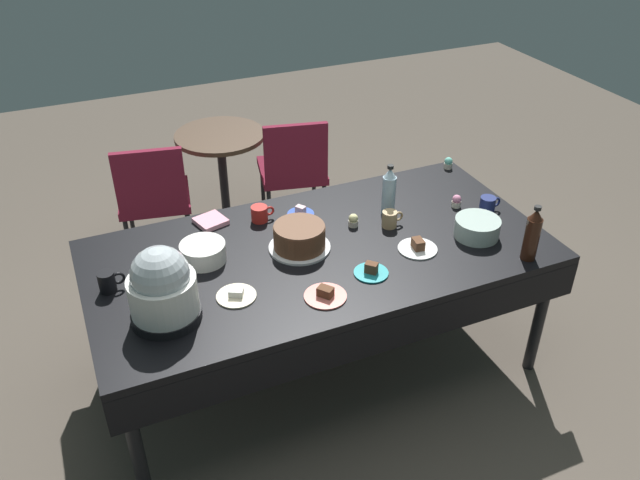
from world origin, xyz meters
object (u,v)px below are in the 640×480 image
dessert_plate_cobalt (301,213)px  round_cafe_table (222,164)px  glass_salad_bowl (477,228)px  coffee_mug_navy (488,205)px  soda_bottle_water (389,191)px  maroon_chair_right (293,167)px  soda_bottle_cola (532,235)px  coffee_mug_black (108,282)px  slow_cooker (162,288)px  coffee_mug_tan (390,219)px  dessert_plate_cream (236,295)px  coffee_mug_red (260,214)px  frosted_layer_cake (299,238)px  ceramic_snack_bowl (203,252)px  dessert_plate_teal (371,271)px  dessert_plate_coral (325,295)px  cupcake_vanilla (353,220)px  dessert_plate_white (418,247)px  cupcake_cocoa (457,201)px  cupcake_mint (448,163)px  maroon_chair_left (154,194)px  potluck_table (320,259)px

dessert_plate_cobalt → round_cafe_table: dessert_plate_cobalt is taller
glass_salad_bowl → coffee_mug_navy: bearing=42.2°
soda_bottle_water → maroon_chair_right: soda_bottle_water is taller
dessert_plate_cobalt → soda_bottle_cola: size_ratio=0.50×
maroon_chair_right → soda_bottle_water: bearing=-86.3°
coffee_mug_navy → maroon_chair_right: bearing=112.1°
coffee_mug_black → slow_cooker: bearing=-56.2°
soda_bottle_cola → coffee_mug_black: (-1.84, 0.53, -0.08)m
coffee_mug_tan → maroon_chair_right: bearing=90.9°
maroon_chair_right → round_cafe_table: 0.49m
dessert_plate_cream → coffee_mug_red: size_ratio=1.41×
coffee_mug_black → maroon_chair_right: size_ratio=0.14×
slow_cooker → maroon_chair_right: (1.17, 1.55, -0.41)m
frosted_layer_cake → ceramic_snack_bowl: bearing=168.9°
slow_cooker → coffee_mug_red: slow_cooker is taller
dessert_plate_teal → coffee_mug_tan: bearing=49.9°
dessert_plate_cream → round_cafe_table: (0.43, 1.75, -0.26)m
dessert_plate_coral → dessert_plate_cream: size_ratio=1.07×
cupcake_vanilla → coffee_mug_red: bearing=150.1°
dessert_plate_teal → dessert_plate_white: (0.29, 0.08, -0.00)m
maroon_chair_right → dessert_plate_coral: bearing=-106.9°
round_cafe_table → soda_bottle_water: bearing=-69.8°
round_cafe_table → slow_cooker: bearing=-112.5°
slow_cooker → cupcake_vanilla: bearing=18.4°
coffee_mug_red → round_cafe_table: coffee_mug_red is taller
dessert_plate_teal → cupcake_vanilla: size_ratio=2.35×
cupcake_cocoa → maroon_chair_right: maroon_chair_right is taller
dessert_plate_teal → round_cafe_table: size_ratio=0.22×
soda_bottle_water → round_cafe_table: 1.53m
cupcake_cocoa → maroon_chair_right: 1.36m
ceramic_snack_bowl → dessert_plate_white: size_ratio=1.12×
cupcake_mint → coffee_mug_navy: size_ratio=0.56×
cupcake_vanilla → coffee_mug_black: size_ratio=0.58×
dessert_plate_teal → dessert_plate_cream: dessert_plate_teal is taller
slow_cooker → coffee_mug_black: (-0.19, 0.28, -0.11)m
slow_cooker → maroon_chair_left: slow_cooker is taller
potluck_table → round_cafe_table: 1.57m
frosted_layer_cake → cupcake_mint: (1.12, 0.44, -0.03)m
soda_bottle_water → maroon_chair_left: soda_bottle_water is taller
coffee_mug_red → coffee_mug_black: coffee_mug_black is taller
glass_salad_bowl → coffee_mug_black: size_ratio=1.91×
ceramic_snack_bowl → dessert_plate_teal: ceramic_snack_bowl is taller
cupcake_vanilla → round_cafe_table: cupcake_vanilla is taller
dessert_plate_teal → maroon_chair_right: size_ratio=0.19×
soda_bottle_water → coffee_mug_navy: (0.48, -0.20, -0.08)m
dessert_plate_white → dessert_plate_cream: dessert_plate_white is taller
dessert_plate_cream → maroon_chair_right: size_ratio=0.21×
potluck_table → dessert_plate_coral: 0.38m
dessert_plate_cream → maroon_chair_left: size_ratio=0.21×
glass_salad_bowl → round_cafe_table: bearing=114.5°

